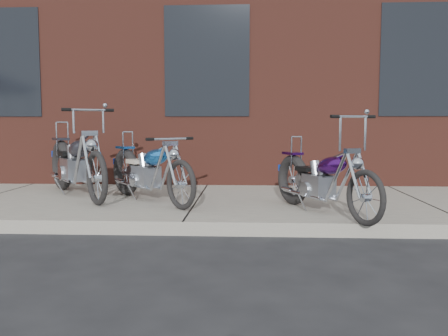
{
  "coord_description": "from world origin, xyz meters",
  "views": [
    {
      "loc": [
        0.69,
        -4.88,
        1.18
      ],
      "look_at": [
        0.4,
        0.8,
        0.65
      ],
      "focal_mm": 38.0,
      "sensor_mm": 36.0,
      "label": 1
    }
  ],
  "objects": [
    {
      "name": "ground",
      "position": [
        0.0,
        0.0,
        0.0
      ],
      "size": [
        120.0,
        120.0,
        0.0
      ],
      "primitive_type": "plane",
      "color": "#2E2F32",
      "rests_on": "ground"
    },
    {
      "name": "sidewalk",
      "position": [
        0.0,
        1.5,
        0.07
      ],
      "size": [
        22.0,
        3.0,
        0.15
      ],
      "primitive_type": "cube",
      "color": "gray",
      "rests_on": "ground"
    },
    {
      "name": "building_brick",
      "position": [
        0.0,
        8.0,
        4.0
      ],
      "size": [
        22.0,
        10.0,
        8.0
      ],
      "primitive_type": "cube",
      "color": "#5B2920",
      "rests_on": "ground"
    },
    {
      "name": "chopper_purple",
      "position": [
        1.54,
        0.58,
        0.51
      ],
      "size": [
        0.96,
        1.84,
        1.12
      ],
      "rotation": [
        0.0,
        0.0,
        -1.12
      ],
      "color": "black",
      "rests_on": "sidewalk"
    },
    {
      "name": "chopper_blue",
      "position": [
        -0.63,
        1.31,
        0.53
      ],
      "size": [
        1.45,
        1.66,
        0.91
      ],
      "rotation": [
        0.0,
        0.0,
        -0.86
      ],
      "color": "black",
      "rests_on": "sidewalk"
    },
    {
      "name": "chopper_third",
      "position": [
        -1.75,
        1.69,
        0.59
      ],
      "size": [
        1.51,
        2.02,
        1.23
      ],
      "rotation": [
        0.0,
        0.0,
        -0.94
      ],
      "color": "black",
      "rests_on": "sidewalk"
    }
  ]
}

